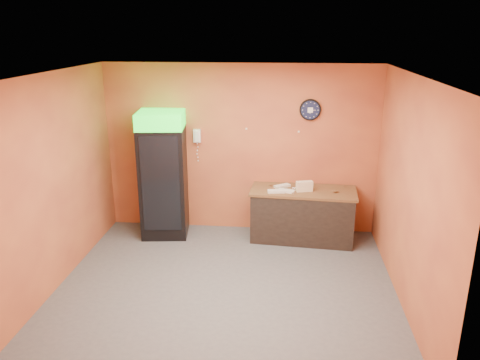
# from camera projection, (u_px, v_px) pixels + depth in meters

# --- Properties ---
(floor) EXTENTS (4.50, 4.50, 0.00)m
(floor) POSITION_uv_depth(u_px,v_px,m) (226.00, 287.00, 6.29)
(floor) COLOR #47474C
(floor) RESTS_ON ground
(back_wall) EXTENTS (4.50, 0.02, 2.80)m
(back_wall) POSITION_uv_depth(u_px,v_px,m) (240.00, 149.00, 7.75)
(back_wall) COLOR #CB6B39
(back_wall) RESTS_ON floor
(left_wall) EXTENTS (0.02, 4.00, 2.80)m
(left_wall) POSITION_uv_depth(u_px,v_px,m) (53.00, 183.00, 6.07)
(left_wall) COLOR #CB6B39
(left_wall) RESTS_ON floor
(right_wall) EXTENTS (0.02, 4.00, 2.80)m
(right_wall) POSITION_uv_depth(u_px,v_px,m) (409.00, 194.00, 5.65)
(right_wall) COLOR #CB6B39
(right_wall) RESTS_ON floor
(ceiling) EXTENTS (4.50, 4.00, 0.02)m
(ceiling) POSITION_uv_depth(u_px,v_px,m) (224.00, 75.00, 5.43)
(ceiling) COLOR white
(ceiling) RESTS_ON back_wall
(beverage_cooler) EXTENTS (0.80, 0.81, 2.07)m
(beverage_cooler) POSITION_uv_depth(u_px,v_px,m) (163.00, 177.00, 7.61)
(beverage_cooler) COLOR black
(beverage_cooler) RESTS_ON floor
(prep_counter) EXTENTS (1.67, 0.84, 0.81)m
(prep_counter) POSITION_uv_depth(u_px,v_px,m) (302.00, 215.00, 7.62)
(prep_counter) COLOR black
(prep_counter) RESTS_ON floor
(wall_clock) EXTENTS (0.34, 0.06, 0.34)m
(wall_clock) POSITION_uv_depth(u_px,v_px,m) (310.00, 110.00, 7.41)
(wall_clock) COLOR black
(wall_clock) RESTS_ON back_wall
(wall_phone) EXTENTS (0.12, 0.10, 0.22)m
(wall_phone) POSITION_uv_depth(u_px,v_px,m) (197.00, 136.00, 7.70)
(wall_phone) COLOR white
(wall_phone) RESTS_ON back_wall
(butcher_paper) EXTENTS (1.72, 0.84, 0.04)m
(butcher_paper) POSITION_uv_depth(u_px,v_px,m) (303.00, 191.00, 7.49)
(butcher_paper) COLOR brown
(butcher_paper) RESTS_ON prep_counter
(sub_roll_stack) EXTENTS (0.28, 0.16, 0.17)m
(sub_roll_stack) POSITION_uv_depth(u_px,v_px,m) (304.00, 186.00, 7.40)
(sub_roll_stack) COLOR beige
(sub_roll_stack) RESTS_ON butcher_paper
(wrapped_sandwich_left) EXTENTS (0.28, 0.14, 0.04)m
(wrapped_sandwich_left) POSITION_uv_depth(u_px,v_px,m) (276.00, 191.00, 7.36)
(wrapped_sandwich_left) COLOR silver
(wrapped_sandwich_left) RESTS_ON butcher_paper
(wrapped_sandwich_mid) EXTENTS (0.29, 0.18, 0.04)m
(wrapped_sandwich_mid) POSITION_uv_depth(u_px,v_px,m) (286.00, 191.00, 7.38)
(wrapped_sandwich_mid) COLOR silver
(wrapped_sandwich_mid) RESTS_ON butcher_paper
(wrapped_sandwich_right) EXTENTS (0.28, 0.24, 0.04)m
(wrapped_sandwich_right) POSITION_uv_depth(u_px,v_px,m) (282.00, 186.00, 7.61)
(wrapped_sandwich_right) COLOR silver
(wrapped_sandwich_right) RESTS_ON butcher_paper
(kitchen_tool) EXTENTS (0.07, 0.07, 0.07)m
(kitchen_tool) POSITION_uv_depth(u_px,v_px,m) (302.00, 187.00, 7.51)
(kitchen_tool) COLOR silver
(kitchen_tool) RESTS_ON butcher_paper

